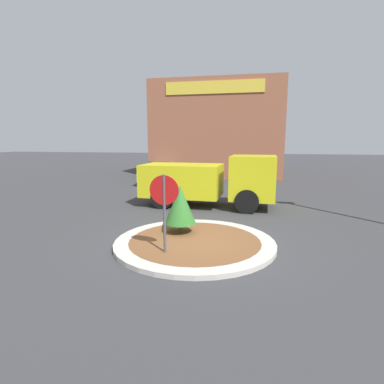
# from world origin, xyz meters

# --- Properties ---
(ground_plane) EXTENTS (120.00, 120.00, 0.00)m
(ground_plane) POSITION_xyz_m (0.00, 0.00, 0.00)
(ground_plane) COLOR #38383A
(traffic_island) EXTENTS (4.50, 4.50, 0.12)m
(traffic_island) POSITION_xyz_m (0.00, 0.00, 0.06)
(traffic_island) COLOR #BCB7AD
(traffic_island) RESTS_ON ground_plane
(stop_sign) EXTENTS (0.74, 0.07, 2.09)m
(stop_sign) POSITION_xyz_m (-0.56, -1.04, 1.45)
(stop_sign) COLOR #4C4C51
(stop_sign) RESTS_ON ground_plane
(island_shrub) EXTENTS (0.94, 0.94, 1.45)m
(island_shrub) POSITION_xyz_m (-0.57, 0.62, 1.00)
(island_shrub) COLOR brown
(island_shrub) RESTS_ON traffic_island
(utility_truck) EXTENTS (5.84, 2.31, 2.26)m
(utility_truck) POSITION_xyz_m (-0.35, 5.00, 1.19)
(utility_truck) COLOR gold
(utility_truck) RESTS_ON ground_plane
(storefront_building) EXTENTS (10.27, 6.07, 7.49)m
(storefront_building) POSITION_xyz_m (-1.49, 17.47, 3.75)
(storefront_building) COLOR #93563D
(storefront_building) RESTS_ON ground_plane
(parked_sedan_silver) EXTENTS (2.26, 4.69, 1.39)m
(parked_sedan_silver) POSITION_xyz_m (-5.05, 11.90, 0.71)
(parked_sedan_silver) COLOR #B7B7BC
(parked_sedan_silver) RESTS_ON ground_plane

